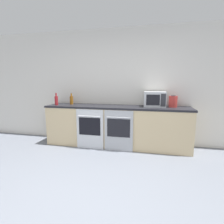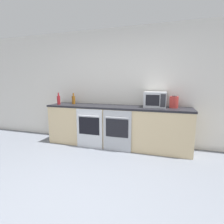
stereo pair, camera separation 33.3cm
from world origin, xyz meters
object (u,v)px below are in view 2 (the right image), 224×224
(oven_left, at_px, (89,129))
(bottle_red, at_px, (59,100))
(bottle_amber, at_px, (74,100))
(oven_right, at_px, (117,131))
(kettle, at_px, (174,102))
(microwave, at_px, (155,100))

(oven_left, relative_size, bottle_red, 3.06)
(oven_left, xyz_separation_m, bottle_amber, (-0.58, 0.39, 0.57))
(oven_left, height_order, oven_right, same)
(oven_right, bearing_deg, bottle_amber, 161.87)
(oven_left, bearing_deg, bottle_red, 167.26)
(bottle_red, bearing_deg, oven_left, -12.74)
(kettle, bearing_deg, bottle_red, -175.13)
(microwave, relative_size, bottle_red, 1.61)
(kettle, bearing_deg, microwave, -178.98)
(bottle_red, bearing_deg, oven_right, -7.51)
(oven_right, height_order, bottle_red, bottle_red)
(microwave, bearing_deg, kettle, 1.02)
(oven_left, distance_m, microwave, 1.51)
(bottle_amber, height_order, kettle, bottle_amber)
(kettle, bearing_deg, oven_left, -166.28)
(oven_left, distance_m, bottle_amber, 0.90)
(oven_left, distance_m, bottle_red, 1.05)
(oven_left, bearing_deg, oven_right, 0.00)
(oven_right, relative_size, bottle_amber, 3.24)
(microwave, xyz_separation_m, bottle_red, (-2.18, -0.21, -0.05))
(oven_left, height_order, microwave, microwave)
(microwave, bearing_deg, oven_right, -150.00)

